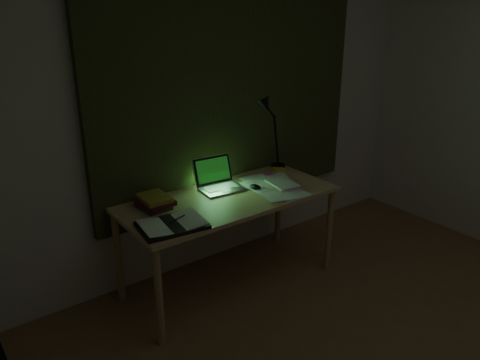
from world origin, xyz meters
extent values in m
cube|color=beige|center=(0.00, 2.00, 1.25)|extent=(3.50, 0.00, 2.50)
cube|color=beige|center=(-1.75, 0.00, 1.25)|extent=(0.00, 4.00, 2.50)
cube|color=#2A3219|center=(0.00, 1.96, 1.45)|extent=(2.20, 0.06, 2.00)
ellipsoid|color=black|center=(-0.08, 1.60, 0.68)|extent=(0.07, 0.10, 0.03)
cube|color=#C4D52D|center=(0.31, 1.80, 0.67)|extent=(0.09, 0.09, 0.02)
cube|color=#D55397|center=(0.17, 1.76, 0.67)|extent=(0.09, 0.09, 0.01)
camera|label=1|loc=(-1.96, -0.73, 1.87)|focal=35.00mm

